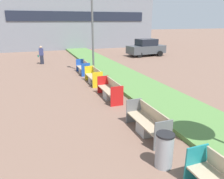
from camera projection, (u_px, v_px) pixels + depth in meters
name	position (u px, v px, depth m)	size (l,w,h in m)	color
planter_grass_strip	(137.00, 85.00, 13.05)	(2.80, 120.00, 0.18)	#568442
building_backdrop	(75.00, 20.00, 32.45)	(21.40, 8.48, 7.83)	gray
bench_grey_frame	(147.00, 124.00, 7.50)	(0.65, 2.06, 0.94)	#9E9B96
bench_red_frame	(110.00, 92.00, 10.90)	(0.65, 2.11, 0.94)	#9E9B96
bench_yellow_frame	(94.00, 78.00, 13.57)	(0.65, 1.93, 0.94)	#9E9B96
bench_blue_frame	(83.00, 69.00, 16.15)	(0.65, 1.89, 0.94)	#9E9B96
litter_bin	(164.00, 150.00, 5.77)	(0.49, 0.49, 0.97)	#9EA0A5
street_lamp_post	(92.00, 19.00, 14.73)	(0.24, 0.44, 6.99)	#56595B
pedestrian_walking	(41.00, 55.00, 19.58)	(0.53, 0.24, 1.63)	#232633
parked_car_distant	(146.00, 48.00, 24.14)	(4.36, 2.19, 1.86)	#474C51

